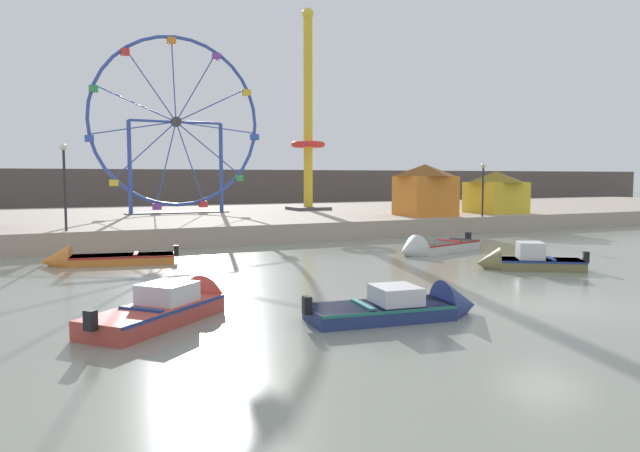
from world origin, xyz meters
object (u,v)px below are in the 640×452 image
object	(u,v)px
motorboat_navy_blue	(412,307)
promenade_lamp_near	(64,175)
motorboat_faded_red	(178,305)
carnival_booth_yellow_awning	(496,191)
drop_tower_yellow_tower	(308,130)
ferris_wheel_blue_frame	(176,125)
carnival_booth_orange_canopy	(425,189)
promenade_lamp_far	(483,181)
motorboat_orange_hull	(95,260)
motorboat_olive_wood	(521,261)
motorboat_pale_grey	(430,248)

from	to	relation	value
motorboat_navy_blue	promenade_lamp_near	world-z (taller)	promenade_lamp_near
motorboat_faded_red	motorboat_navy_blue	distance (m)	6.09
carnival_booth_yellow_awning	drop_tower_yellow_tower	bearing A→B (deg)	138.42
ferris_wheel_blue_frame	motorboat_navy_blue	bearing A→B (deg)	-90.74
carnival_booth_orange_canopy	carnival_booth_yellow_awning	xyz separation A→B (m)	(6.56, 0.50, -0.22)
motorboat_faded_red	carnival_booth_orange_canopy	world-z (taller)	carnival_booth_orange_canopy
motorboat_faded_red	motorboat_navy_blue	bearing A→B (deg)	-66.43
motorboat_faded_red	drop_tower_yellow_tower	distance (m)	32.45
drop_tower_yellow_tower	promenade_lamp_far	distance (m)	14.53
motorboat_faded_red	promenade_lamp_far	world-z (taller)	promenade_lamp_far
motorboat_navy_blue	promenade_lamp_near	xyz separation A→B (m)	(-7.46, 18.33, 3.48)
motorboat_faded_red	carnival_booth_orange_canopy	distance (m)	26.93
carnival_booth_yellow_awning	motorboat_orange_hull	bearing A→B (deg)	-166.16
motorboat_olive_wood	ferris_wheel_blue_frame	distance (m)	27.27
motorboat_pale_grey	motorboat_faded_red	bearing A→B (deg)	12.74
motorboat_navy_blue	promenade_lamp_far	world-z (taller)	promenade_lamp_far
motorboat_navy_blue	promenade_lamp_near	bearing A→B (deg)	119.22
carnival_booth_yellow_awning	motorboat_pale_grey	bearing A→B (deg)	-142.98
carnival_booth_yellow_awning	motorboat_faded_red	bearing A→B (deg)	-146.83
promenade_lamp_near	promenade_lamp_far	bearing A→B (deg)	-1.04
motorboat_olive_wood	motorboat_navy_blue	xyz separation A→B (m)	(-8.47, -4.91, -0.05)
motorboat_faded_red	ferris_wheel_blue_frame	world-z (taller)	ferris_wheel_blue_frame
motorboat_faded_red	promenade_lamp_near	xyz separation A→B (m)	(-1.98, 15.67, 3.44)
motorboat_faded_red	ferris_wheel_blue_frame	distance (m)	28.82
motorboat_olive_wood	carnival_booth_yellow_awning	size ratio (longest dim) A/B	1.06
carnival_booth_yellow_awning	promenade_lamp_near	bearing A→B (deg)	-176.04
promenade_lamp_far	motorboat_orange_hull	bearing A→B (deg)	-169.61
motorboat_orange_hull	carnival_booth_orange_canopy	bearing A→B (deg)	-150.97
promenade_lamp_near	motorboat_navy_blue	bearing A→B (deg)	-67.85
motorboat_navy_blue	promenade_lamp_far	bearing A→B (deg)	52.46
ferris_wheel_blue_frame	promenade_lamp_far	xyz separation A→B (m)	(17.24, -12.13, -3.93)
motorboat_olive_wood	motorboat_orange_hull	world-z (taller)	motorboat_olive_wood
motorboat_pale_grey	motorboat_orange_hull	xyz separation A→B (m)	(-14.79, 2.89, -0.04)
motorboat_navy_blue	ferris_wheel_blue_frame	size ratio (longest dim) A/B	0.39
drop_tower_yellow_tower	carnival_booth_yellow_awning	xyz separation A→B (m)	(10.71, -9.22, -4.65)
motorboat_olive_wood	carnival_booth_orange_canopy	bearing A→B (deg)	-78.31
carnival_booth_orange_canopy	motorboat_navy_blue	bearing A→B (deg)	-120.63
ferris_wheel_blue_frame	drop_tower_yellow_tower	distance (m)	10.21
motorboat_pale_grey	ferris_wheel_blue_frame	bearing A→B (deg)	-85.42
motorboat_pale_grey	motorboat_faded_red	xyz separation A→B (m)	(-13.66, -7.88, 0.05)
motorboat_orange_hull	carnival_booth_orange_canopy	size ratio (longest dim) A/B	1.34
motorboat_orange_hull	motorboat_navy_blue	xyz separation A→B (m)	(6.61, -13.43, 0.05)
drop_tower_yellow_tower	promenade_lamp_far	bearing A→B (deg)	-59.84
motorboat_pale_grey	ferris_wheel_blue_frame	xyz separation A→B (m)	(-7.79, 19.46, 7.03)
motorboat_orange_hull	promenade_lamp_near	distance (m)	6.10
drop_tower_yellow_tower	motorboat_orange_hull	bearing A→B (deg)	-136.13
motorboat_olive_wood	promenade_lamp_near	world-z (taller)	promenade_lamp_near
motorboat_pale_grey	motorboat_faded_red	distance (m)	15.77
drop_tower_yellow_tower	promenade_lamp_far	world-z (taller)	drop_tower_yellow_tower
drop_tower_yellow_tower	ferris_wheel_blue_frame	bearing A→B (deg)	179.86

